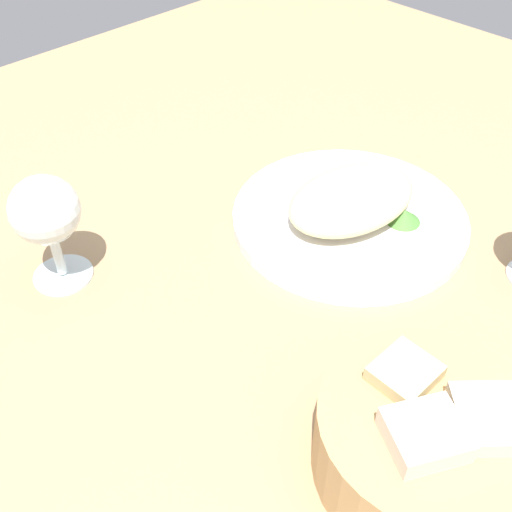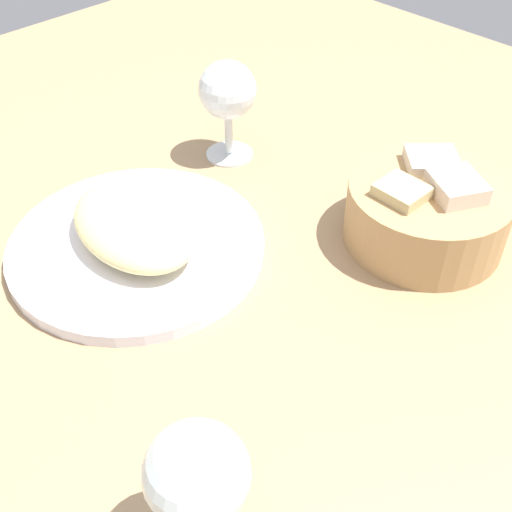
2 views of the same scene
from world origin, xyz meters
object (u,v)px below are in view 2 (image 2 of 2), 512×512
at_px(bread_basket, 427,210).
at_px(wine_glass_near, 197,479).
at_px(plate, 137,246).
at_px(wine_glass_far, 228,94).

bearing_deg(bread_basket, wine_glass_near, -77.49).
bearing_deg(plate, wine_glass_near, -28.45).
distance_m(plate, wine_glass_far, 0.22).
relative_size(plate, bread_basket, 1.59).
distance_m(bread_basket, wine_glass_near, 0.40).
xyz_separation_m(bread_basket, wine_glass_far, (-0.26, -0.04, 0.05)).
bearing_deg(bread_basket, plate, -130.37).
bearing_deg(wine_glass_near, bread_basket, 102.51).
height_order(bread_basket, wine_glass_near, wine_glass_near).
distance_m(plate, bread_basket, 0.30).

